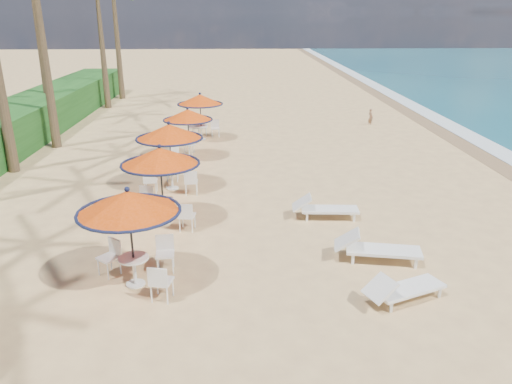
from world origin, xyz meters
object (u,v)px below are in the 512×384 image
station_2 (170,140)px  lounger_mid (375,248)px  station_3 (187,119)px  station_0 (131,214)px  station_4 (201,105)px  lounger_far (323,208)px  station_1 (159,166)px  lounger_near (402,288)px

station_2 → lounger_mid: 8.41m
station_3 → station_0: bearing=-91.2°
station_4 → station_0: bearing=-92.3°
station_0 → station_4: bearing=87.7°
station_0 → lounger_far: size_ratio=1.17×
station_1 → lounger_mid: (5.80, -2.71, -1.42)m
station_1 → station_4: (0.48, 10.68, -0.07)m
station_0 → station_3: 10.89m
station_2 → lounger_mid: station_2 is taller
station_4 → lounger_far: 11.51m
station_2 → station_3: size_ratio=1.11×
station_1 → lounger_near: bearing=-38.2°
station_4 → station_3: bearing=-95.7°
station_0 → lounger_mid: station_0 is taller
lounger_near → lounger_far: size_ratio=0.97×
lounger_mid → station_4: bearing=122.4°
station_1 → lounger_far: size_ratio=1.18×
station_2 → lounger_mid: bearing=-44.6°
lounger_near → lounger_mid: bearing=69.9°
station_4 → lounger_mid: 14.47m
station_4 → lounger_far: (4.46, -10.52, -1.38)m
station_0 → station_4: station_0 is taller
station_0 → station_1: station_1 is taller
lounger_far → station_0: bearing=-139.3°
station_4 → lounger_far: bearing=-67.0°
station_3 → station_4: 3.49m
lounger_far → station_3: bearing=127.7°
station_1 → lounger_far: 5.14m
station_0 → lounger_near: 6.25m
lounger_near → station_0: bearing=147.5°
station_3 → lounger_mid: bearing=-60.2°
station_2 → lounger_mid: size_ratio=1.08×
lounger_near → lounger_far: 4.90m
lounger_far → station_2: bearing=153.0°
station_3 → lounger_far: station_3 is taller
lounger_near → lounger_mid: (-0.11, 1.94, 0.04)m
station_3 → station_4: station_4 is taller
station_0 → station_2: station_2 is taller
station_0 → station_2: size_ratio=0.99×
station_1 → station_4: size_ratio=1.04×
station_2 → station_3: bearing=86.9°
station_3 → lounger_mid: station_3 is taller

